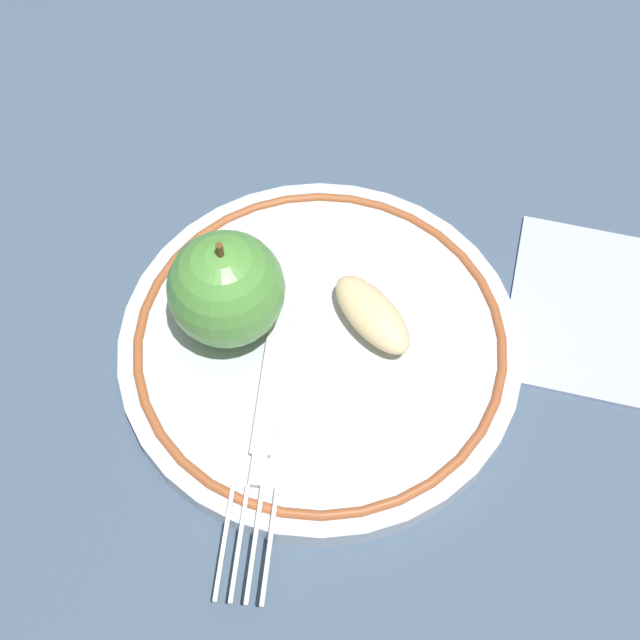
% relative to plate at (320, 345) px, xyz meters
% --- Properties ---
extents(ground_plane, '(2.00, 2.00, 0.00)m').
position_rel_plate_xyz_m(ground_plane, '(0.02, -0.01, -0.01)').
color(ground_plane, '#41536A').
extents(plate, '(0.24, 0.24, 0.02)m').
position_rel_plate_xyz_m(plate, '(0.00, 0.00, 0.00)').
color(plate, silver).
rests_on(plate, ground_plane).
extents(apple_red_whole, '(0.07, 0.07, 0.08)m').
position_rel_plate_xyz_m(apple_red_whole, '(0.00, 0.06, 0.04)').
color(apple_red_whole, '#53983F').
rests_on(apple_red_whole, plate).
extents(apple_slice_front, '(0.06, 0.07, 0.02)m').
position_rel_plate_xyz_m(apple_slice_front, '(0.01, -0.03, 0.02)').
color(apple_slice_front, beige).
rests_on(apple_slice_front, plate).
extents(fork, '(0.18, 0.04, 0.00)m').
position_rel_plate_xyz_m(fork, '(-0.07, 0.02, 0.01)').
color(fork, silver).
rests_on(fork, plate).
extents(napkin_folded, '(0.13, 0.14, 0.01)m').
position_rel_plate_xyz_m(napkin_folded, '(0.06, -0.18, -0.01)').
color(napkin_folded, '#B0B7D8').
rests_on(napkin_folded, ground_plane).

